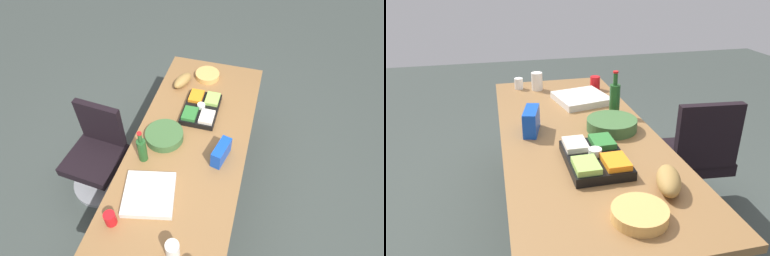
# 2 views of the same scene
# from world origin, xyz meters

# --- Properties ---
(ground_plane) EXTENTS (10.00, 10.00, 0.00)m
(ground_plane) POSITION_xyz_m (0.00, 0.00, 0.00)
(ground_plane) COLOR #3A423E
(conference_table) EXTENTS (2.26, 0.94, 0.75)m
(conference_table) POSITION_xyz_m (0.00, 0.00, 0.68)
(conference_table) COLOR olive
(conference_table) RESTS_ON ground
(office_chair) EXTENTS (0.56, 0.56, 0.90)m
(office_chair) POSITION_xyz_m (0.08, -0.87, 0.34)
(office_chair) COLOR gray
(office_chair) RESTS_ON ground
(veggie_tray) EXTENTS (0.42, 0.30, 0.09)m
(veggie_tray) POSITION_xyz_m (-0.40, 0.00, 0.79)
(veggie_tray) COLOR black
(veggie_tray) RESTS_ON conference_table
(pizza_box) EXTENTS (0.43, 0.43, 0.05)m
(pizza_box) POSITION_xyz_m (0.53, -0.15, 0.78)
(pizza_box) COLOR silver
(pizza_box) RESTS_ON conference_table
(chip_bag_blue) EXTENTS (0.23, 0.13, 0.15)m
(chip_bag_blue) POSITION_xyz_m (0.07, 0.27, 0.83)
(chip_bag_blue) COLOR #1245BA
(chip_bag_blue) RESTS_ON conference_table
(chip_bowl) EXTENTS (0.28, 0.28, 0.05)m
(chip_bowl) POSITION_xyz_m (-0.88, -0.05, 0.78)
(chip_bowl) COLOR #DCA454
(chip_bowl) RESTS_ON conference_table
(mayo_jar) EXTENTS (0.11, 0.11, 0.14)m
(mayo_jar) POSITION_xyz_m (0.89, 0.14, 0.83)
(mayo_jar) COLOR white
(mayo_jar) RESTS_ON conference_table
(salad_bowl) EXTENTS (0.32, 0.32, 0.07)m
(salad_bowl) POSITION_xyz_m (-0.01, -0.22, 0.79)
(salad_bowl) COLOR #3C6333
(salad_bowl) RESTS_ON conference_table
(red_solo_cup) EXTENTS (0.08, 0.08, 0.11)m
(red_solo_cup) POSITION_xyz_m (0.79, -0.33, 0.81)
(red_solo_cup) COLOR red
(red_solo_cup) RESTS_ON conference_table
(wine_bottle) EXTENTS (0.08, 0.08, 0.31)m
(wine_bottle) POSITION_xyz_m (0.23, -0.31, 0.87)
(wine_bottle) COLOR #205122
(wine_bottle) RESTS_ON conference_table
(bread_loaf) EXTENTS (0.26, 0.18, 0.10)m
(bread_loaf) POSITION_xyz_m (-0.71, -0.26, 0.80)
(bread_loaf) COLOR olive
(bread_loaf) RESTS_ON conference_table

